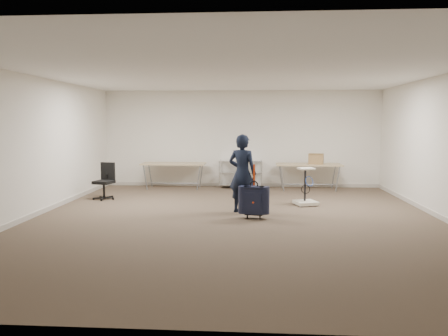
{
  "coord_description": "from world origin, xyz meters",
  "views": [
    {
      "loc": [
        0.35,
        -8.25,
        1.88
      ],
      "look_at": [
        -0.22,
        0.3,
        0.98
      ],
      "focal_mm": 35.0,
      "sensor_mm": 36.0,
      "label": 1
    }
  ],
  "objects": [
    {
      "name": "ground",
      "position": [
        0.0,
        0.0,
        0.0
      ],
      "size": [
        9.0,
        9.0,
        0.0
      ],
      "primitive_type": "plane",
      "color": "#4C3B2E",
      "rests_on": "ground"
    },
    {
      "name": "person",
      "position": [
        0.13,
        0.75,
        0.82
      ],
      "size": [
        0.69,
        0.57,
        1.64
      ],
      "primitive_type": "imported",
      "rotation": [
        0.0,
        0.0,
        2.81
      ],
      "color": "black",
      "rests_on": "ground"
    },
    {
      "name": "equipment_cart",
      "position": [
        1.56,
        1.66,
        0.22
      ],
      "size": [
        0.59,
        0.59,
        0.85
      ],
      "color": "silver",
      "rests_on": "ground"
    },
    {
      "name": "suitcase",
      "position": [
        0.37,
        0.18,
        0.36
      ],
      "size": [
        0.41,
        0.27,
        1.07
      ],
      "color": "black",
      "rests_on": "ground"
    },
    {
      "name": "room_shell",
      "position": [
        0.0,
        1.38,
        0.05
      ],
      "size": [
        8.0,
        9.0,
        9.0
      ],
      "color": "white",
      "rests_on": "ground"
    },
    {
      "name": "folding_table_left",
      "position": [
        -1.9,
        3.95,
        0.68
      ],
      "size": [
        1.8,
        0.75,
        0.73
      ],
      "color": "tan",
      "rests_on": "ground"
    },
    {
      "name": "wire_shelf",
      "position": [
        0.0,
        4.2,
        0.44
      ],
      "size": [
        1.22,
        0.47,
        0.8
      ],
      "color": "silver",
      "rests_on": "ground"
    },
    {
      "name": "cardboard_box",
      "position": [
        2.08,
        3.87,
        0.88
      ],
      "size": [
        0.45,
        0.38,
        0.29
      ],
      "primitive_type": "cube",
      "rotation": [
        0.0,
        0.0,
        -0.26
      ],
      "color": "olive",
      "rests_on": "folding_table_right"
    },
    {
      "name": "folding_table_right",
      "position": [
        1.9,
        3.95,
        0.68
      ],
      "size": [
        1.8,
        0.75,
        0.73
      ],
      "color": "tan",
      "rests_on": "ground"
    },
    {
      "name": "office_chair",
      "position": [
        -3.28,
        2.14,
        0.27
      ],
      "size": [
        0.54,
        0.54,
        0.89
      ],
      "color": "black",
      "rests_on": "ground"
    }
  ]
}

